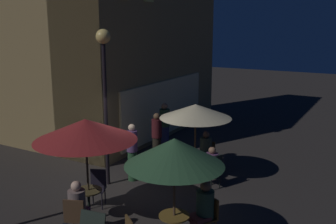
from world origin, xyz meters
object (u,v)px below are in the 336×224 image
object	(u,v)px
patio_umbrella_0	(196,112)
cafe_chair_3	(98,184)
cafe_chair_4	(76,215)
cafe_chair_6	(208,214)
patron_seated_0	(205,149)
street_lamp_near_corner	(104,69)
patio_umbrella_1	(85,130)
patron_standing_4	(165,127)
patron_seated_2	(78,205)
patron_seated_3	(203,207)
patron_standing_6	(132,152)
patron_seated_1	(210,164)
cafe_table_0	(195,162)
cafe_chair_2	(214,169)
cafe_chair_1	(165,162)
patron_standing_5	(157,138)
cafe_chair_0	(207,153)
cafe_table_1	(89,200)
patio_umbrella_2	(174,152)

from	to	relation	value
patio_umbrella_0	cafe_chair_3	size ratio (longest dim) A/B	2.46
cafe_chair_4	cafe_chair_6	distance (m)	2.77
cafe_chair_4	patron_seated_0	bearing A→B (deg)	-30.71
street_lamp_near_corner	patio_umbrella_1	xyz separation A→B (m)	(-1.89, -0.94, -1.10)
patio_umbrella_1	patron_standing_4	size ratio (longest dim) A/B	1.38
cafe_chair_4	patron_standing_4	size ratio (longest dim) A/B	0.53
patron_seated_2	patron_seated_3	bearing A→B (deg)	-85.15
patio_umbrella_0	cafe_chair_6	size ratio (longest dim) A/B	2.51
patio_umbrella_1	patron_standing_6	size ratio (longest dim) A/B	1.44
street_lamp_near_corner	patron_seated_1	size ratio (longest dim) A/B	3.63
cafe_table_0	cafe_chair_2	xyz separation A→B (m)	(-0.31, -0.73, 0.05)
patio_umbrella_0	patron_seated_2	size ratio (longest dim) A/B	1.78
patio_umbrella_0	patron_seated_1	size ratio (longest dim) A/B	1.89
cafe_chair_3	patron_seated_2	distance (m)	1.48
patron_standing_6	cafe_chair_2	bearing A→B (deg)	-125.48
cafe_chair_1	cafe_chair_4	bearing A→B (deg)	-117.54
patron_standing_4	patron_standing_5	bearing A→B (deg)	155.01
patio_umbrella_0	patron_standing_4	distance (m)	2.98
cafe_chair_4	patron_standing_5	distance (m)	4.92
cafe_chair_2	patron_standing_5	xyz separation A→B (m)	(1.00, 2.43, 0.26)
cafe_chair_4	patron_standing_4	xyz separation A→B (m)	(5.95, 1.31, 0.33)
cafe_table_0	cafe_chair_1	distance (m)	0.85
patron_standing_4	cafe_chair_2	bearing A→B (deg)	-170.15
cafe_chair_0	patron_standing_4	world-z (taller)	patron_standing_4
cafe_chair_1	cafe_chair_2	xyz separation A→B (m)	(0.08, -1.49, 0.04)
street_lamp_near_corner	patron_standing_5	world-z (taller)	street_lamp_near_corner
patio_umbrella_1	patron_seated_1	distance (m)	3.83
street_lamp_near_corner	cafe_chair_4	distance (m)	3.99
cafe_table_0	cafe_chair_3	bearing A→B (deg)	152.30
cafe_table_0	cafe_chair_0	xyz separation A→B (m)	(0.85, -0.00, 0.03)
cafe_chair_6	patron_seated_0	distance (m)	3.77
cafe_chair_0	cafe_chair_4	size ratio (longest dim) A/B	0.99
street_lamp_near_corner	cafe_chair_6	xyz separation A→B (m)	(-1.21, -3.61, -2.72)
cafe_table_0	patron_seated_0	size ratio (longest dim) A/B	0.60
patron_seated_0	patron_standing_5	size ratio (longest dim) A/B	0.77
cafe_chair_6	patron_seated_2	distance (m)	2.76
cafe_chair_4	patio_umbrella_1	bearing A→B (deg)	0.00
cafe_chair_1	cafe_chair_4	size ratio (longest dim) A/B	0.94
cafe_table_0	patron_standing_5	distance (m)	1.86
cafe_table_1	patron_standing_5	bearing A→B (deg)	8.95
cafe_chair_2	patron_seated_0	world-z (taller)	patron_seated_0
patio_umbrella_2	patio_umbrella_1	bearing A→B (deg)	88.71
cafe_table_0	patron_seated_2	world-z (taller)	patron_seated_2
street_lamp_near_corner	patio_umbrella_0	xyz separation A→B (m)	(1.48, -2.00, -1.23)
patio_umbrella_0	patio_umbrella_2	size ratio (longest dim) A/B	0.97
cafe_chair_6	patron_standing_4	size ratio (longest dim) A/B	0.51
patio_umbrella_1	cafe_chair_2	size ratio (longest dim) A/B	2.47
cafe_table_0	cafe_chair_0	size ratio (longest dim) A/B	0.83
cafe_chair_4	patron_standing_4	world-z (taller)	patron_standing_4
patron_seated_3	patron_standing_5	world-z (taller)	patron_standing_5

